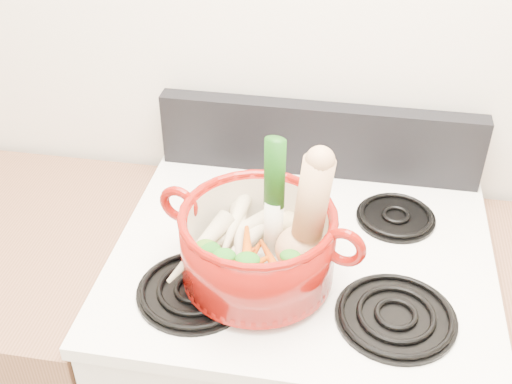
# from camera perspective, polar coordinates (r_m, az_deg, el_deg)

# --- Properties ---
(wall_back) EXTENTS (3.50, 0.02, 2.60)m
(wall_back) POSITION_cam_1_polar(r_m,az_deg,el_deg) (1.46, 6.41, 14.42)
(wall_back) COLOR white
(wall_back) RESTS_ON floor
(cooktop) EXTENTS (0.78, 0.67, 0.03)m
(cooktop) POSITION_cam_1_polar(r_m,az_deg,el_deg) (1.35, 4.15, -5.67)
(cooktop) COLOR white
(cooktop) RESTS_ON stove_body
(control_backsplash) EXTENTS (0.76, 0.05, 0.18)m
(control_backsplash) POSITION_cam_1_polar(r_m,az_deg,el_deg) (1.53, 5.62, 4.67)
(control_backsplash) COLOR black
(control_backsplash) RESTS_ON cooktop
(burner_front_left) EXTENTS (0.22, 0.22, 0.02)m
(burner_front_left) POSITION_cam_1_polar(r_m,az_deg,el_deg) (1.25, -5.47, -8.63)
(burner_front_left) COLOR black
(burner_front_left) RESTS_ON cooktop
(burner_front_right) EXTENTS (0.22, 0.22, 0.02)m
(burner_front_right) POSITION_cam_1_polar(r_m,az_deg,el_deg) (1.22, 12.33, -10.64)
(burner_front_right) COLOR black
(burner_front_right) RESTS_ON cooktop
(burner_back_left) EXTENTS (0.17, 0.17, 0.02)m
(burner_back_left) POSITION_cam_1_polar(r_m,az_deg,el_deg) (1.47, -2.55, -0.54)
(burner_back_left) COLOR black
(burner_back_left) RESTS_ON cooktop
(burner_back_right) EXTENTS (0.17, 0.17, 0.02)m
(burner_back_right) POSITION_cam_1_polar(r_m,az_deg,el_deg) (1.45, 12.32, -2.08)
(burner_back_right) COLOR black
(burner_back_right) RESTS_ON cooktop
(dutch_oven) EXTENTS (0.35, 0.35, 0.14)m
(dutch_oven) POSITION_cam_1_polar(r_m,az_deg,el_deg) (1.21, 0.16, -4.73)
(dutch_oven) COLOR maroon
(dutch_oven) RESTS_ON burner_front_left
(pot_handle_left) EXTENTS (0.08, 0.04, 0.08)m
(pot_handle_left) POSITION_cam_1_polar(r_m,az_deg,el_deg) (1.24, -6.87, -1.08)
(pot_handle_left) COLOR maroon
(pot_handle_left) RESTS_ON dutch_oven
(pot_handle_right) EXTENTS (0.08, 0.04, 0.08)m
(pot_handle_right) POSITION_cam_1_polar(r_m,az_deg,el_deg) (1.14, 7.84, -4.89)
(pot_handle_right) COLOR maroon
(pot_handle_right) RESTS_ON dutch_oven
(squash) EXTENTS (0.16, 0.14, 0.25)m
(squash) POSITION_cam_1_polar(r_m,az_deg,el_deg) (1.16, 4.27, -2.06)
(squash) COLOR tan
(squash) RESTS_ON dutch_oven
(leek) EXTENTS (0.05, 0.05, 0.26)m
(leek) POSITION_cam_1_polar(r_m,az_deg,el_deg) (1.19, 1.62, -0.37)
(leek) COLOR silver
(leek) RESTS_ON dutch_oven
(ginger) EXTENTS (0.08, 0.06, 0.04)m
(ginger) POSITION_cam_1_polar(r_m,az_deg,el_deg) (1.30, 2.46, -2.71)
(ginger) COLOR #D5C283
(ginger) RESTS_ON dutch_oven
(parsnip_0) EXTENTS (0.15, 0.23, 0.06)m
(parsnip_0) POSITION_cam_1_polar(r_m,az_deg,el_deg) (1.25, -1.08, -4.56)
(parsnip_0) COLOR beige
(parsnip_0) RESTS_ON dutch_oven
(parsnip_1) EXTENTS (0.18, 0.15, 0.06)m
(parsnip_1) POSITION_cam_1_polar(r_m,az_deg,el_deg) (1.26, -2.30, -3.73)
(parsnip_1) COLOR beige
(parsnip_1) RESTS_ON dutch_oven
(parsnip_2) EXTENTS (0.09, 0.21, 0.06)m
(parsnip_2) POSITION_cam_1_polar(r_m,az_deg,el_deg) (1.26, -1.55, -3.30)
(parsnip_2) COLOR beige
(parsnip_2) RESTS_ON dutch_oven
(parsnip_3) EXTENTS (0.11, 0.19, 0.06)m
(parsnip_3) POSITION_cam_1_polar(r_m,az_deg,el_deg) (1.22, -5.10, -4.88)
(parsnip_3) COLOR beige
(parsnip_3) RESTS_ON dutch_oven
(parsnip_4) EXTENTS (0.06, 0.20, 0.06)m
(parsnip_4) POSITION_cam_1_polar(r_m,az_deg,el_deg) (1.27, -1.83, -2.50)
(parsnip_4) COLOR beige
(parsnip_4) RESTS_ON dutch_oven
(carrot_0) EXTENTS (0.07, 0.16, 0.04)m
(carrot_0) POSITION_cam_1_polar(r_m,az_deg,el_deg) (1.20, -1.14, -6.97)
(carrot_0) COLOR #D65D0A
(carrot_0) RESTS_ON dutch_oven
(carrot_1) EXTENTS (0.12, 0.12, 0.04)m
(carrot_1) POSITION_cam_1_polar(r_m,az_deg,el_deg) (1.18, -1.41, -7.23)
(carrot_1) COLOR #D85B0A
(carrot_1) RESTS_ON dutch_oven
(carrot_2) EXTENTS (0.10, 0.14, 0.04)m
(carrot_2) POSITION_cam_1_polar(r_m,az_deg,el_deg) (1.19, 1.69, -6.76)
(carrot_2) COLOR #BF4B09
(carrot_2) RESTS_ON dutch_oven
(carrot_3) EXTENTS (0.10, 0.12, 0.04)m
(carrot_3) POSITION_cam_1_polar(r_m,az_deg,el_deg) (1.18, -2.44, -6.71)
(carrot_3) COLOR #D6430A
(carrot_3) RESTS_ON dutch_oven
(carrot_4) EXTENTS (0.07, 0.17, 0.05)m
(carrot_4) POSITION_cam_1_polar(r_m,az_deg,el_deg) (1.19, -0.78, -5.96)
(carrot_4) COLOR #C14C09
(carrot_4) RESTS_ON dutch_oven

